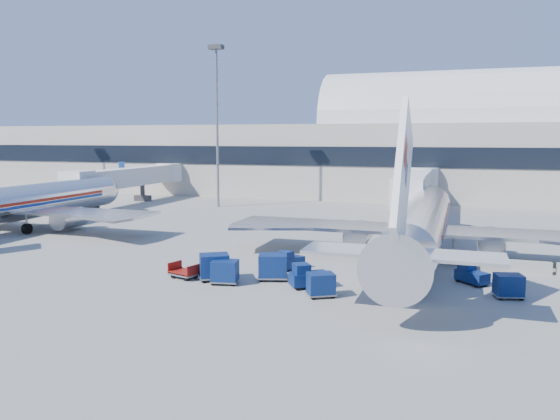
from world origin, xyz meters
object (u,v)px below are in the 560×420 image
(jetbridge_near, at_px, (417,184))
(cart_open_red, at_px, (185,273))
(mast_west, at_px, (217,102))
(jetbridge_mid, at_px, (134,177))
(tug_left, at_px, (289,261))
(tug_right, at_px, (471,274))
(barrier_near, at_px, (530,267))
(cart_solo_far, at_px, (509,285))
(cart_train_b, at_px, (225,271))
(airliner_mid, at_px, (13,204))
(airliner_main, at_px, (421,223))
(tug_lead, at_px, (308,276))
(cart_train_c, at_px, (214,266))
(cart_solo_near, at_px, (321,284))
(cart_train_a, at_px, (273,266))

(jetbridge_near, relative_size, cart_open_red, 12.01)
(mast_west, bearing_deg, jetbridge_mid, 176.79)
(jetbridge_near, height_order, tug_left, jetbridge_near)
(jetbridge_near, xyz_separation_m, mast_west, (-27.60, -0.81, 10.86))
(jetbridge_near, bearing_deg, tug_right, -79.29)
(jetbridge_mid, relative_size, mast_west, 1.22)
(barrier_near, bearing_deg, cart_solo_far, -105.24)
(cart_train_b, bearing_deg, tug_left, 50.87)
(airliner_mid, relative_size, tug_left, 14.95)
(airliner_main, bearing_deg, jetbridge_mid, 149.36)
(barrier_near, bearing_deg, jetbridge_near, 109.85)
(cart_open_red, bearing_deg, tug_lead, 19.73)
(barrier_near, relative_size, cart_open_red, 1.31)
(tug_right, distance_m, cart_open_red, 19.87)
(airliner_mid, bearing_deg, mast_west, 64.79)
(barrier_near, xyz_separation_m, cart_train_c, (-21.15, -9.09, 0.53))
(cart_solo_far, distance_m, cart_open_red, 21.50)
(barrier_near, height_order, tug_left, tug_left)
(airliner_mid, height_order, cart_train_c, airliner_mid)
(cart_train_b, distance_m, cart_solo_near, 7.00)
(tug_left, height_order, cart_train_a, cart_train_a)
(jetbridge_mid, distance_m, mast_west, 18.06)
(jetbridge_near, bearing_deg, airliner_main, -84.78)
(airliner_mid, height_order, jetbridge_near, airliner_mid)
(jetbridge_mid, height_order, cart_train_b, jetbridge_mid)
(cart_train_a, bearing_deg, cart_solo_far, -15.32)
(mast_west, bearing_deg, cart_train_a, -59.90)
(jetbridge_near, height_order, cart_train_b, jetbridge_near)
(jetbridge_mid, distance_m, cart_solo_far, 62.07)
(cart_train_a, relative_size, cart_train_c, 0.93)
(airliner_mid, height_order, cart_open_red, airliner_mid)
(jetbridge_near, relative_size, cart_solo_near, 12.92)
(jetbridge_mid, distance_m, cart_open_red, 48.03)
(airliner_main, bearing_deg, jetbridge_near, 95.22)
(airliner_mid, bearing_deg, cart_train_b, -22.26)
(airliner_main, distance_m, cart_train_b, 17.31)
(airliner_main, xyz_separation_m, airliner_mid, (-42.00, 0.00, 0.00))
(tug_right, relative_size, cart_train_b, 1.15)
(tug_lead, distance_m, cart_open_red, 8.93)
(cart_train_b, bearing_deg, airliner_main, 34.85)
(airliner_main, height_order, jetbridge_mid, airliner_main)
(barrier_near, bearing_deg, cart_open_red, -158.32)
(mast_west, height_order, barrier_near, mast_west)
(mast_west, xyz_separation_m, cart_open_red, (14.63, -37.29, -14.41))
(jetbridge_near, relative_size, jetbridge_mid, 1.00)
(airliner_main, relative_size, barrier_near, 12.42)
(cart_solo_far, bearing_deg, cart_solo_near, -177.52)
(jetbridge_mid, relative_size, cart_train_c, 10.55)
(jetbridge_mid, bearing_deg, cart_train_a, -46.15)
(airliner_mid, xyz_separation_m, cart_solo_far, (48.03, -9.75, -2.12))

